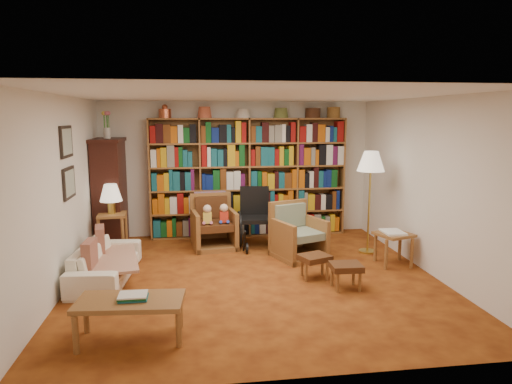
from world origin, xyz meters
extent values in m
plane|color=#9E5018|center=(0.00, 0.00, 0.00)|extent=(5.00, 5.00, 0.00)
plane|color=white|center=(0.00, 0.00, 2.50)|extent=(5.00, 5.00, 0.00)
plane|color=white|center=(0.00, 2.50, 1.25)|extent=(5.00, 0.00, 5.00)
plane|color=white|center=(0.00, -2.50, 1.25)|extent=(5.00, 0.00, 5.00)
plane|color=white|center=(-2.50, 0.00, 1.25)|extent=(0.00, 5.00, 5.00)
plane|color=white|center=(2.50, 0.00, 1.25)|extent=(0.00, 5.00, 5.00)
cube|color=olive|center=(0.20, 2.34, 1.10)|extent=(3.60, 0.30, 2.20)
cube|color=#35140E|center=(-2.25, 2.00, 0.90)|extent=(0.45, 0.90, 1.80)
cube|color=#35140E|center=(-2.25, 2.00, 1.83)|extent=(0.50, 0.95, 0.06)
cylinder|color=beige|center=(-2.25, 2.00, 1.95)|extent=(0.12, 0.12, 0.18)
cube|color=black|center=(-2.48, 0.30, 1.90)|extent=(0.03, 0.52, 0.42)
cube|color=gray|center=(-2.46, 0.30, 1.90)|extent=(0.01, 0.44, 0.34)
cube|color=black|center=(-2.48, 0.30, 1.35)|extent=(0.03, 0.52, 0.42)
cube|color=gray|center=(-2.46, 0.30, 1.35)|extent=(0.01, 0.44, 0.34)
imported|color=white|center=(-2.05, 0.25, 0.24)|extent=(1.71, 0.79, 0.49)
cube|color=beige|center=(-2.00, 0.25, 0.30)|extent=(0.94, 1.44, 0.04)
cube|color=maroon|center=(-2.18, 0.60, 0.45)|extent=(0.20, 0.41, 0.40)
cube|color=maroon|center=(-2.18, -0.10, 0.45)|extent=(0.14, 0.38, 0.38)
cube|color=olive|center=(-2.15, 1.46, 0.65)|extent=(0.47, 0.47, 0.04)
cylinder|color=olive|center=(-2.33, 1.28, 0.32)|extent=(0.05, 0.05, 0.63)
cylinder|color=olive|center=(-1.97, 1.28, 0.32)|extent=(0.05, 0.05, 0.63)
cylinder|color=olive|center=(-2.33, 1.64, 0.32)|extent=(0.05, 0.05, 0.63)
cylinder|color=olive|center=(-1.97, 1.64, 0.32)|extent=(0.05, 0.05, 0.63)
cylinder|color=gold|center=(-2.15, 1.46, 0.77)|extent=(0.12, 0.12, 0.20)
cone|color=beige|center=(-2.15, 1.46, 1.02)|extent=(0.36, 0.36, 0.28)
cube|color=olive|center=(-0.49, 1.58, 0.04)|extent=(0.81, 0.84, 0.08)
cube|color=olive|center=(-0.82, 1.58, 0.32)|extent=(0.16, 0.75, 0.64)
cube|color=olive|center=(-0.17, 1.58, 0.32)|extent=(0.16, 0.75, 0.64)
cube|color=olive|center=(-0.49, 1.92, 0.45)|extent=(0.72, 0.17, 0.90)
cube|color=#532A16|center=(-0.49, 1.55, 0.40)|extent=(0.64, 0.70, 0.12)
cube|color=#532A16|center=(-0.49, 1.85, 0.66)|extent=(0.57, 0.17, 0.38)
cube|color=#C43449|center=(-0.49, 1.95, 0.72)|extent=(0.56, 0.13, 0.40)
cube|color=olive|center=(0.81, 0.81, 0.04)|extent=(0.91, 0.93, 0.08)
cube|color=olive|center=(0.49, 0.81, 0.31)|extent=(0.32, 0.71, 0.62)
cube|color=olive|center=(1.12, 0.81, 0.31)|extent=(0.32, 0.71, 0.62)
cube|color=olive|center=(0.81, 1.14, 0.44)|extent=(0.68, 0.32, 0.88)
cube|color=gray|center=(0.81, 0.79, 0.39)|extent=(0.73, 0.77, 0.12)
cube|color=gray|center=(0.81, 1.07, 0.64)|extent=(0.54, 0.28, 0.37)
cube|color=black|center=(0.22, 1.47, 0.50)|extent=(0.55, 0.55, 0.07)
cube|color=black|center=(0.22, 1.71, 0.78)|extent=(0.51, 0.10, 0.50)
cylinder|color=black|center=(-0.06, 1.58, 0.31)|extent=(0.03, 0.62, 0.62)
cylinder|color=black|center=(0.50, 1.58, 0.31)|extent=(0.03, 0.62, 0.62)
cylinder|color=black|center=(0.02, 1.15, 0.09)|extent=(0.03, 0.18, 0.18)
cylinder|color=black|center=(0.42, 1.15, 0.09)|extent=(0.03, 0.18, 0.18)
cylinder|color=gold|center=(2.01, 0.96, 0.02)|extent=(0.28, 0.28, 0.03)
cylinder|color=gold|center=(2.01, 0.96, 0.71)|extent=(0.03, 0.03, 1.42)
cone|color=beige|center=(2.01, 0.96, 1.52)|extent=(0.45, 0.45, 0.32)
cube|color=olive|center=(2.15, 0.29, 0.47)|extent=(0.60, 0.60, 0.04)
cylinder|color=olive|center=(1.95, 0.09, 0.23)|extent=(0.05, 0.05, 0.45)
cylinder|color=olive|center=(2.35, 0.09, 0.23)|extent=(0.05, 0.05, 0.45)
cylinder|color=olive|center=(1.95, 0.49, 0.23)|extent=(0.05, 0.05, 0.45)
cylinder|color=olive|center=(2.35, 0.49, 0.23)|extent=(0.05, 0.05, 0.45)
cube|color=white|center=(2.15, 0.29, 0.51)|extent=(0.40, 0.45, 0.03)
cube|color=#532A16|center=(0.81, -0.12, 0.30)|extent=(0.49, 0.45, 0.08)
cylinder|color=olive|center=(0.66, -0.24, 0.13)|extent=(0.04, 0.04, 0.26)
cylinder|color=olive|center=(0.96, -0.24, 0.13)|extent=(0.04, 0.04, 0.26)
cylinder|color=olive|center=(0.66, 0.00, 0.13)|extent=(0.04, 0.04, 0.26)
cylinder|color=olive|center=(0.96, 0.00, 0.13)|extent=(0.04, 0.04, 0.26)
cube|color=#532A16|center=(1.12, -0.56, 0.30)|extent=(0.41, 0.35, 0.08)
cylinder|color=olive|center=(0.97, -0.67, 0.13)|extent=(0.04, 0.04, 0.26)
cylinder|color=olive|center=(1.27, -0.67, 0.13)|extent=(0.04, 0.04, 0.26)
cylinder|color=olive|center=(0.97, -0.44, 0.13)|extent=(0.04, 0.04, 0.26)
cylinder|color=olive|center=(1.27, -0.44, 0.13)|extent=(0.04, 0.04, 0.26)
cube|color=olive|center=(-1.48, -1.58, 0.40)|extent=(1.10, 0.62, 0.05)
cylinder|color=olive|center=(-1.96, -1.80, 0.19)|extent=(0.06, 0.06, 0.38)
cylinder|color=olive|center=(-1.00, -1.80, 0.19)|extent=(0.06, 0.06, 0.38)
cylinder|color=olive|center=(-1.96, -1.37, 0.19)|extent=(0.06, 0.06, 0.38)
cylinder|color=olive|center=(-1.00, -1.37, 0.19)|extent=(0.06, 0.06, 0.38)
cube|color=brown|center=(-1.48, -1.58, 0.46)|extent=(0.30, 0.24, 0.05)
camera|label=1|loc=(-0.83, -6.03, 2.23)|focal=32.00mm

